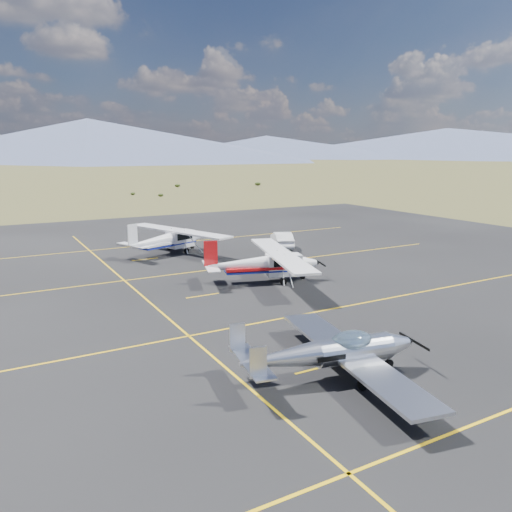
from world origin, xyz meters
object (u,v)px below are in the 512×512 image
object	(u,v)px
aircraft_cessna	(264,263)
aircraft_plain	(168,239)
sedan	(282,240)
aircraft_low_wing	(334,352)

from	to	relation	value
aircraft_cessna	aircraft_plain	size ratio (longest dim) A/B	1.01
sedan	aircraft_plain	bearing A→B (deg)	9.09
aircraft_low_wing	sedan	xyz separation A→B (m)	(11.44, 21.83, -0.29)
aircraft_cessna	aircraft_low_wing	bearing A→B (deg)	-92.87
sedan	aircraft_cessna	bearing A→B (deg)	74.78
aircraft_low_wing	aircraft_cessna	world-z (taller)	aircraft_cessna
aircraft_cessna	aircraft_plain	xyz separation A→B (m)	(-2.32, 11.18, 0.00)
aircraft_plain	aircraft_cessna	bearing A→B (deg)	-98.72
aircraft_cessna	sedan	bearing A→B (deg)	68.73
aircraft_cessna	sedan	distance (m)	11.35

